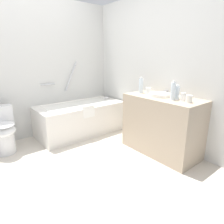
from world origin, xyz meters
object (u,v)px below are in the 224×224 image
(toilet, at_px, (3,131))
(drinking_glass_2, at_px, (148,91))
(water_bottle_1, at_px, (173,91))
(bathtub, at_px, (80,117))
(water_bottle_2, at_px, (177,92))
(sink_basin, at_px, (160,95))
(sink_faucet, at_px, (167,92))
(drinking_glass_1, at_px, (183,97))
(water_bottle_0, at_px, (141,85))
(drinking_glass_0, at_px, (189,99))

(toilet, relative_size, drinking_glass_2, 7.15)
(water_bottle_1, bearing_deg, toilet, 137.24)
(bathtub, height_order, water_bottle_2, bathtub)
(bathtub, distance_m, sink_basin, 1.55)
(toilet, distance_m, water_bottle_2, 2.52)
(sink_faucet, xyz_separation_m, water_bottle_1, (-0.25, -0.26, 0.09))
(water_bottle_2, height_order, drinking_glass_1, water_bottle_2)
(sink_faucet, height_order, drinking_glass_1, drinking_glass_1)
(water_bottle_2, relative_size, drinking_glass_2, 2.03)
(water_bottle_1, height_order, drinking_glass_1, water_bottle_1)
(bathtub, relative_size, sink_faucet, 10.19)
(drinking_glass_2, bearing_deg, sink_faucet, -49.72)
(sink_basin, bearing_deg, drinking_glass_2, 89.54)
(water_bottle_1, bearing_deg, sink_basin, 75.08)
(sink_basin, bearing_deg, bathtub, 112.03)
(drinking_glass_1, bearing_deg, toilet, 136.42)
(water_bottle_0, height_order, drinking_glass_1, water_bottle_0)
(sink_faucet, bearing_deg, water_bottle_0, 120.37)
(bathtub, height_order, drinking_glass_2, bathtub)
(sink_faucet, distance_m, water_bottle_0, 0.41)
(bathtub, xyz_separation_m, water_bottle_0, (0.52, -1.00, 0.66))
(toilet, height_order, drinking_glass_2, drinking_glass_2)
(toilet, height_order, water_bottle_2, water_bottle_2)
(drinking_glass_0, height_order, drinking_glass_2, drinking_glass_2)
(toilet, bearing_deg, drinking_glass_2, 58.34)
(drinking_glass_0, bearing_deg, drinking_glass_2, 87.03)
(sink_basin, height_order, sink_faucet, sink_faucet)
(toilet, relative_size, drinking_glass_1, 6.62)
(bathtub, relative_size, drinking_glass_2, 15.98)
(drinking_glass_0, distance_m, drinking_glass_2, 0.68)
(drinking_glass_1, height_order, drinking_glass_2, drinking_glass_1)
(toilet, bearing_deg, water_bottle_2, 48.89)
(sink_faucet, bearing_deg, bathtub, 118.38)
(water_bottle_1, bearing_deg, water_bottle_0, 85.32)
(water_bottle_0, xyz_separation_m, drinking_glass_2, (0.02, -0.13, -0.07))
(drinking_glass_0, relative_size, drinking_glass_1, 0.86)
(water_bottle_0, distance_m, water_bottle_1, 0.61)
(bathtub, xyz_separation_m, toilet, (-1.28, 0.02, 0.04))
(bathtub, bearing_deg, water_bottle_1, -73.56)
(drinking_glass_1, xyz_separation_m, drinking_glass_2, (0.00, 0.59, -0.00))
(sink_basin, xyz_separation_m, sink_faucet, (0.18, -0.00, 0.01))
(sink_faucet, xyz_separation_m, water_bottle_0, (-0.20, 0.34, 0.08))
(water_bottle_0, xyz_separation_m, drinking_glass_0, (-0.01, -0.82, -0.07))
(water_bottle_1, distance_m, drinking_glass_1, 0.15)
(water_bottle_2, height_order, drinking_glass_0, water_bottle_2)
(drinking_glass_1, bearing_deg, drinking_glass_2, 89.63)
(water_bottle_0, xyz_separation_m, water_bottle_1, (-0.05, -0.61, 0.00))
(drinking_glass_0, bearing_deg, water_bottle_0, 89.04)
(sink_basin, bearing_deg, water_bottle_1, -104.92)
(drinking_glass_2, bearing_deg, sink_basin, -90.46)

